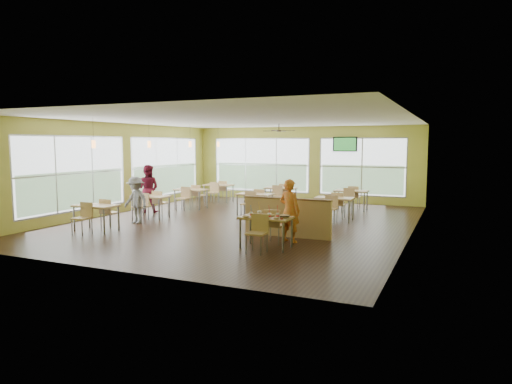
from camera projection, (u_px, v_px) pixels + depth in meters
room at (244, 172)px, 14.18m from camera, size 12.00×12.04×3.20m
window_bays at (217, 169)px, 18.06m from camera, size 9.24×10.24×2.38m
main_table at (266, 222)px, 10.75m from camera, size 1.22×1.52×0.87m
half_wall_divider at (287, 217)px, 12.08m from camera, size 2.40×0.14×1.04m
dining_tables at (238, 195)px, 16.27m from camera, size 6.92×8.72×0.87m
pendant_lights at (170, 144)px, 16.00m from camera, size 0.11×7.31×0.86m
ceiling_fan at (279, 131)px, 16.77m from camera, size 1.25×1.25×0.29m
tv_backwall at (345, 144)px, 18.73m from camera, size 1.00×0.07×0.60m
man_plaid at (290, 211)px, 11.40m from camera, size 0.66×0.51×1.59m
patron_maroon at (148, 189)px, 16.34m from camera, size 0.99×0.87×1.72m
patron_grey at (136, 200)px, 14.12m from camera, size 1.02×0.70×1.45m
cup_blue at (251, 214)px, 10.69m from camera, size 0.09×0.09×0.31m
cup_yellow at (259, 214)px, 10.68m from camera, size 0.11×0.11×0.38m
cup_red_near at (269, 216)px, 10.44m from camera, size 0.09×0.09×0.34m
cup_red_far at (278, 216)px, 10.48m from camera, size 0.09×0.09×0.33m
food_basket at (284, 216)px, 10.59m from camera, size 0.26×0.26×0.06m
ketchup_cup at (282, 219)px, 10.36m from camera, size 0.07×0.07×0.03m
wrapper_left at (246, 217)px, 10.62m from camera, size 0.17×0.16×0.04m
wrapper_mid at (271, 215)px, 10.79m from camera, size 0.23×0.22×0.05m
wrapper_right at (276, 218)px, 10.39m from camera, size 0.13×0.12×0.03m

